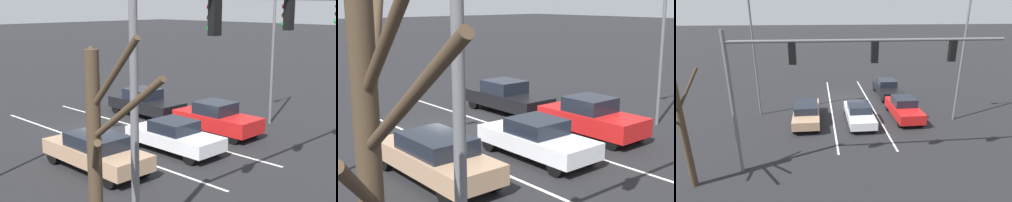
{
  "view_description": "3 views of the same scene",
  "coord_description": "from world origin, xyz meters",
  "views": [
    {
      "loc": [
        13.54,
        18.55,
        6.2
      ],
      "look_at": [
        0.01,
        4.93,
        2.19
      ],
      "focal_mm": 50.0,
      "sensor_mm": 36.0,
      "label": 1
    },
    {
      "loc": [
        10.48,
        16.14,
        5.28
      ],
      "look_at": [
        1.08,
        4.97,
        2.12
      ],
      "focal_mm": 50.0,
      "sensor_mm": 36.0,
      "label": 2
    },
    {
      "loc": [
        2.72,
        22.27,
        7.69
      ],
      "look_at": [
        1.03,
        5.94,
        1.93
      ],
      "focal_mm": 28.0,
      "sensor_mm": 36.0,
      "label": 3
    }
  ],
  "objects": [
    {
      "name": "ground_plane",
      "position": [
        0.0,
        0.0,
        0.0
      ],
      "size": [
        240.0,
        240.0,
        0.0
      ],
      "primitive_type": "plane",
      "color": "black"
    },
    {
      "name": "traffic_signal_gantry",
      "position": [
        2.43,
        10.5,
        5.18
      ],
      "size": [
        12.81,
        0.37,
        6.9
      ],
      "color": "slate",
      "rests_on": "ground_plane"
    },
    {
      "name": "street_lamp_right_shoulder",
      "position": [
        7.05,
        2.92,
        5.31
      ],
      "size": [
        1.6,
        0.24,
        9.45
      ],
      "color": "slate",
      "rests_on": "ground_plane"
    },
    {
      "name": "car_white_midlane_front",
      "position": [
        -0.13,
        5.16,
        0.69
      ],
      "size": [
        1.77,
        4.39,
        1.37
      ],
      "color": "silver",
      "rests_on": "ground_plane"
    },
    {
      "name": "lane_stripe_center_divider",
      "position": [
        1.7,
        1.76,
        0.01
      ],
      "size": [
        0.12,
        15.51,
        0.01
      ],
      "primitive_type": "cube",
      "color": "silver",
      "rests_on": "ground_plane"
    },
    {
      "name": "street_lamp_left_shoulder",
      "position": [
        -6.95,
        5.36,
        5.26
      ],
      "size": [
        1.91,
        0.24,
        9.27
      ],
      "color": "slate",
      "rests_on": "ground_plane"
    },
    {
      "name": "car_red_leftlane_front",
      "position": [
        -3.56,
        4.67,
        0.77
      ],
      "size": [
        1.79,
        4.32,
        1.57
      ],
      "color": "red",
      "rests_on": "ground_plane"
    },
    {
      "name": "car_black_leftlane_second",
      "position": [
        -3.65,
        -0.55,
        0.76
      ],
      "size": [
        1.8,
        4.59,
        1.52
      ],
      "color": "black",
      "rests_on": "ground_plane"
    },
    {
      "name": "bare_tree_near",
      "position": [
        8.52,
        11.6,
        3.08
      ],
      "size": [
        1.54,
        2.95,
        5.71
      ],
      "color": "#423323",
      "rests_on": "ground_plane"
    },
    {
      "name": "car_tan_rightlane_front",
      "position": [
        3.59,
        4.7,
        0.76
      ],
      "size": [
        1.78,
        4.76,
        1.43
      ],
      "color": "tan",
      "rests_on": "ground_plane"
    },
    {
      "name": "lane_stripe_left_divider",
      "position": [
        -1.7,
        1.76,
        0.01
      ],
      "size": [
        0.12,
        15.51,
        0.01
      ],
      "primitive_type": "cube",
      "color": "silver",
      "rests_on": "ground_plane"
    }
  ]
}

